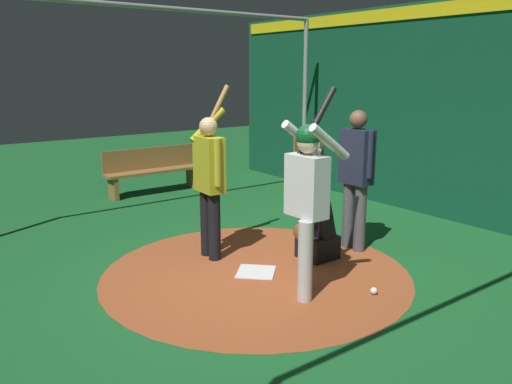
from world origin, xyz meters
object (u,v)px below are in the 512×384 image
Objects in this scene: home_plate at (256,272)px; batter at (307,193)px; umpire at (356,172)px; catcher at (316,229)px; baseball_1 at (303,238)px; bat_rack at (318,164)px; baseball_0 at (374,291)px; visitor at (210,178)px; bench at (153,169)px.

batter is (-0.09, 0.73, 1.05)m from home_plate.
umpire is (-1.50, 0.09, 1.00)m from home_plate.
home_plate is 0.44× the size of catcher.
catcher is 0.74m from baseball_1.
bat_rack is 4.90m from baseball_0.
catcher is 0.46× the size of visitor.
bench reaches higher than baseball_1.
baseball_0 is (-0.53, 0.47, -1.02)m from batter.
visitor is at bearing 75.13° from bench.
home_plate is at bearing 37.71° from bat_rack.
home_plate is at bearing -4.26° from catcher.
bench is at bearing -101.79° from visitor.
umpire is at bearing -155.60° from batter.
umpire is at bearing 155.67° from visitor.
home_plate is 5.68× the size of baseball_0.
batter reaches higher than baseball_1.
baseball_0 and baseball_1 have the same top height.
catcher reaches higher than bench.
umpire is at bearing 117.98° from baseball_1.
batter is 1.50m from visitor.
bench reaches higher than home_plate.
baseball_0 is (2.90, 3.92, -0.45)m from bat_rack.
umpire is 4.53m from bench.
batter is 1.00× the size of visitor.
bench is 24.98× the size of baseball_1.
catcher is (-0.76, -0.66, -0.69)m from batter.
catcher is 1.42m from visitor.
batter reaches higher than baseball_0.
bench is at bearing -81.38° from umpire.
catcher reaches higher than baseball_0.
bench is (0.67, -4.44, -0.56)m from umpire.
visitor reaches higher than baseball_1.
umpire reaches higher than baseball_0.
bat_rack is 0.64× the size of bench.
bench is 24.98× the size of baseball_0.
visitor reaches higher than catcher.
batter reaches higher than home_plate.
baseball_1 is at bearing -62.02° from umpire.
home_plate is 1.80m from umpire.
bat_rack is at bearing -134.81° from batter.
bat_rack reaches higher than baseball_1.
catcher is at bearing -101.76° from baseball_0.
umpire is at bearing 176.56° from home_plate.
baseball_1 is (2.34, 2.21, -0.45)m from bat_rack.
visitor is 2.30m from baseball_0.
baseball_1 is at bearing 172.59° from visitor.
catcher is 3.86m from bat_rack.
visitor is at bearing -81.48° from batter.
catcher reaches higher than home_plate.
batter is 4.90m from bat_rack.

